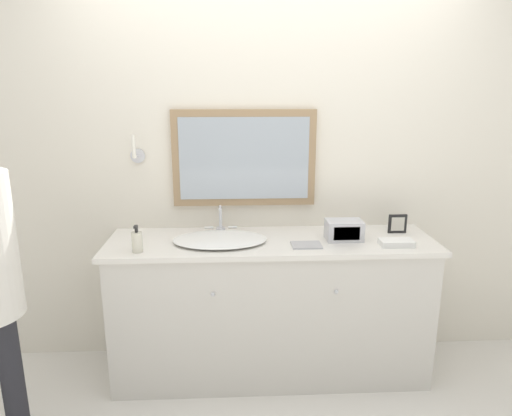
# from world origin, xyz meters

# --- Properties ---
(ground_plane) EXTENTS (14.00, 14.00, 0.00)m
(ground_plane) POSITION_xyz_m (0.00, 0.00, 0.00)
(ground_plane) COLOR silver
(wall_back) EXTENTS (8.00, 0.18, 2.55)m
(wall_back) POSITION_xyz_m (-0.00, 0.60, 1.28)
(wall_back) COLOR silver
(wall_back) RESTS_ON ground_plane
(vanity_counter) EXTENTS (1.98, 0.57, 0.89)m
(vanity_counter) POSITION_xyz_m (0.00, 0.29, 0.45)
(vanity_counter) COLOR beige
(vanity_counter) RESTS_ON ground_plane
(sink_basin) EXTENTS (0.56, 0.41, 0.18)m
(sink_basin) POSITION_xyz_m (-0.31, 0.26, 0.91)
(sink_basin) COLOR white
(sink_basin) RESTS_ON vanity_counter
(soap_bottle) EXTENTS (0.06, 0.06, 0.16)m
(soap_bottle) POSITION_xyz_m (-0.76, 0.11, 0.96)
(soap_bottle) COLOR beige
(soap_bottle) RESTS_ON vanity_counter
(appliance_box) EXTENTS (0.22, 0.14, 0.12)m
(appliance_box) POSITION_xyz_m (0.44, 0.27, 0.95)
(appliance_box) COLOR #BCBCC1
(appliance_box) RESTS_ON vanity_counter
(picture_frame) EXTENTS (0.12, 0.01, 0.12)m
(picture_frame) POSITION_xyz_m (0.81, 0.38, 0.95)
(picture_frame) COLOR black
(picture_frame) RESTS_ON vanity_counter
(hand_towel_near_sink) EXTENTS (0.19, 0.10, 0.04)m
(hand_towel_near_sink) POSITION_xyz_m (0.72, 0.14, 0.91)
(hand_towel_near_sink) COLOR white
(hand_towel_near_sink) RESTS_ON vanity_counter
(metal_tray) EXTENTS (0.17, 0.13, 0.01)m
(metal_tray) POSITION_xyz_m (0.19, 0.17, 0.90)
(metal_tray) COLOR #ADADB2
(metal_tray) RESTS_ON vanity_counter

